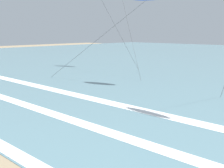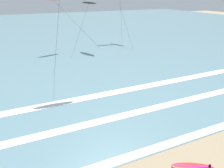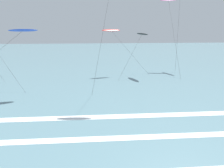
{
  "view_description": "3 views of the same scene",
  "coord_description": "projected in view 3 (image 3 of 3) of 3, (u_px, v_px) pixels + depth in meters",
  "views": [
    {
      "loc": [
        4.83,
        2.73,
        4.51
      ],
      "look_at": [
        -2.01,
        10.18,
        2.6
      ],
      "focal_mm": 44.8,
      "sensor_mm": 36.0,
      "label": 1
    },
    {
      "loc": [
        -6.83,
        -1.13,
        8.17
      ],
      "look_at": [
        -1.01,
        10.98,
        2.79
      ],
      "focal_mm": 37.26,
      "sensor_mm": 36.0,
      "label": 2
    },
    {
      "loc": [
        -2.0,
        -2.85,
        7.99
      ],
      "look_at": [
        -0.79,
        12.42,
        3.86
      ],
      "focal_mm": 35.22,
      "sensor_mm": 36.0,
      "label": 3
    }
  ],
  "objects": [
    {
      "name": "kite_red_distant_high",
      "position": [
        111.0,
        30.0,
        36.19
      ],
      "size": [
        7.8,
        2.92,
        7.37
      ],
      "color": "red",
      "rests_on": "ground"
    },
    {
      "name": "kite_magenta_mid_center",
      "position": [
        168.0,
        0.0,
        41.12
      ],
      "size": [
        3.29,
        12.19,
        12.77
      ],
      "color": "#CC2384",
      "rests_on": "ground"
    },
    {
      "name": "wave_foam_outer_break",
      "position": [
        97.0,
        117.0,
        19.65
      ],
      "size": [
        43.22,
        0.93,
        0.01
      ],
      "primitive_type": "cube",
      "color": "white",
      "rests_on": "ocean_surface"
    },
    {
      "name": "kite_blue_far_left",
      "position": [
        23.0,
        31.0,
        25.2
      ],
      "size": [
        9.93,
        5.64,
        7.62
      ],
      "color": "blue",
      "rests_on": "ground"
    },
    {
      "name": "ocean_surface",
      "position": [
        103.0,
        58.0,
        55.1
      ],
      "size": [
        140.0,
        90.0,
        0.01
      ],
      "primitive_type": "cube",
      "color": "slate",
      "rests_on": "ground"
    },
    {
      "name": "kite_black_low_near",
      "position": [
        142.0,
        34.0,
        35.0
      ],
      "size": [
        5.21,
        5.89,
        6.81
      ],
      "color": "black",
      "rests_on": "ground"
    },
    {
      "name": "wave_foam_mid_break",
      "position": [
        128.0,
        138.0,
        16.06
      ],
      "size": [
        59.47,
        0.76,
        0.01
      ],
      "primitive_type": "cube",
      "color": "white",
      "rests_on": "ocean_surface"
    }
  ]
}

